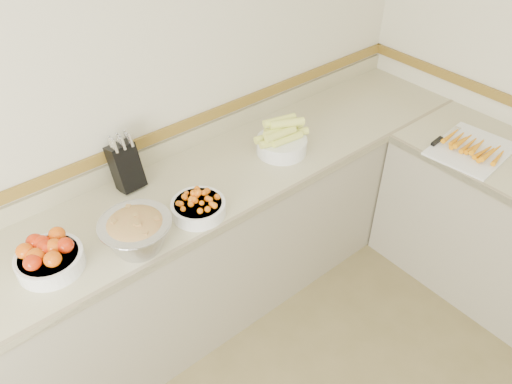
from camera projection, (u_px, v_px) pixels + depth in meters
back_wall at (111, 106)px, 2.35m from camera, size 4.00×0.00×4.00m
counter_back at (168, 267)px, 2.69m from camera, size 4.00×0.65×1.08m
knife_block at (125, 165)px, 2.44m from camera, size 0.14×0.16×0.31m
tomato_bowl at (48, 256)px, 2.05m from camera, size 0.28×0.28×0.14m
cherry_tomato_bowl at (198, 206)px, 2.32m from camera, size 0.26×0.26×0.14m
corn_bowl at (282, 140)px, 2.71m from camera, size 0.31×0.28×0.20m
rhubarb_bowl at (137, 232)px, 2.12m from camera, size 0.32×0.32×0.18m
cutting_board at (472, 148)px, 2.75m from camera, size 0.49×0.40×0.07m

